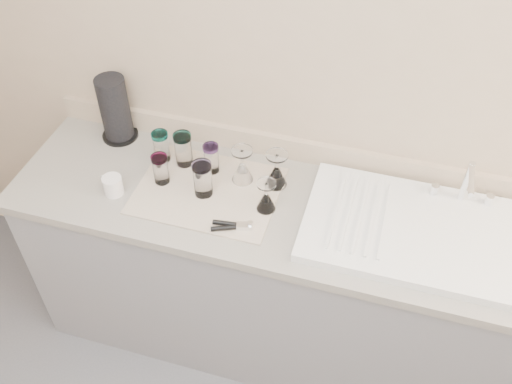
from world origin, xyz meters
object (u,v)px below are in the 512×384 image
(tumbler_magenta, at_px, (161,169))
(goblet_back_left, at_px, (242,170))
(tumbler_teal, at_px, (161,146))
(can_opener, at_px, (232,226))
(tumbler_lavender, at_px, (203,179))
(goblet_back_right, at_px, (276,174))
(tumbler_purple, at_px, (211,158))
(tumbler_cyan, at_px, (183,149))
(white_mug, at_px, (113,185))
(sink_unit, at_px, (418,231))
(paper_towel_roll, at_px, (115,110))
(goblet_front_right, at_px, (266,200))

(tumbler_magenta, relative_size, goblet_back_left, 0.84)
(tumbler_teal, height_order, can_opener, tumbler_teal)
(tumbler_lavender, height_order, goblet_back_right, goblet_back_right)
(tumbler_magenta, bearing_deg, tumbler_purple, 34.64)
(tumbler_purple, bearing_deg, tumbler_cyan, 175.69)
(white_mug, bearing_deg, sink_unit, 5.67)
(paper_towel_roll, bearing_deg, goblet_front_right, -18.69)
(tumbler_cyan, xyz_separation_m, goblet_front_right, (0.39, -0.15, -0.03))
(tumbler_teal, bearing_deg, goblet_back_right, -1.31)
(sink_unit, xyz_separation_m, tumbler_purple, (-0.83, 0.11, 0.05))
(goblet_back_left, bearing_deg, goblet_front_right, -43.73)
(tumbler_cyan, bearing_deg, tumbler_lavender, -46.52)
(sink_unit, relative_size, tumbler_cyan, 5.59)
(tumbler_teal, bearing_deg, white_mug, -115.57)
(goblet_front_right, height_order, can_opener, goblet_front_right)
(goblet_back_right, distance_m, can_opener, 0.29)
(goblet_back_left, distance_m, goblet_back_right, 0.14)
(tumbler_teal, height_order, goblet_front_right, tumbler_teal)
(can_opener, bearing_deg, goblet_back_right, 70.70)
(goblet_back_left, height_order, can_opener, goblet_back_left)
(can_opener, bearing_deg, sink_unit, 14.29)
(paper_towel_roll, bearing_deg, goblet_back_left, -11.28)
(goblet_front_right, bearing_deg, goblet_back_left, 136.27)
(paper_towel_roll, bearing_deg, sink_unit, -9.23)
(goblet_back_left, xyz_separation_m, can_opener, (0.04, -0.26, -0.04))
(tumbler_purple, bearing_deg, tumbler_magenta, -145.36)
(tumbler_teal, bearing_deg, tumbler_cyan, 1.48)
(tumbler_magenta, bearing_deg, paper_towel_roll, 143.16)
(goblet_back_left, bearing_deg, tumbler_cyan, 174.20)
(tumbler_purple, relative_size, tumbler_lavender, 0.84)
(sink_unit, xyz_separation_m, paper_towel_roll, (-1.29, 0.21, 0.12))
(goblet_front_right, bearing_deg, sink_unit, 3.72)
(tumbler_magenta, bearing_deg, tumbler_teal, 112.11)
(tumbler_cyan, bearing_deg, white_mug, -131.62)
(goblet_back_left, bearing_deg, sink_unit, -7.46)
(tumbler_cyan, relative_size, goblet_back_right, 0.95)
(tumbler_magenta, bearing_deg, tumbler_cyan, 69.74)
(goblet_back_right, bearing_deg, tumbler_lavender, -153.25)
(tumbler_purple, xyz_separation_m, goblet_back_left, (0.13, -0.02, -0.01))
(tumbler_teal, height_order, goblet_back_right, goblet_back_right)
(goblet_back_right, bearing_deg, tumbler_magenta, -165.68)
(goblet_back_right, bearing_deg, tumbler_teal, 178.69)
(sink_unit, relative_size, tumbler_magenta, 6.40)
(tumbler_lavender, distance_m, white_mug, 0.36)
(tumbler_teal, distance_m, tumbler_magenta, 0.13)
(tumbler_cyan, bearing_deg, goblet_front_right, -21.49)
(can_opener, xyz_separation_m, white_mug, (-0.50, 0.05, 0.02))
(sink_unit, relative_size, can_opener, 5.45)
(tumbler_lavender, height_order, paper_towel_roll, paper_towel_roll)
(goblet_back_left, bearing_deg, tumbler_lavender, -136.04)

